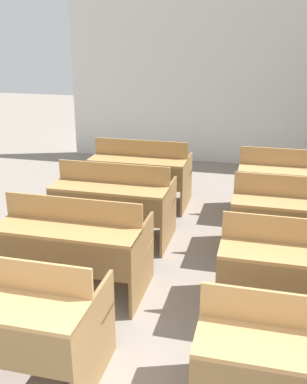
% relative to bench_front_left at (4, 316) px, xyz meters
% --- Properties ---
extents(wall_back, '(6.20, 0.06, 2.86)m').
position_rel_bench_front_left_xyz_m(wall_back, '(1.12, 5.89, 0.95)').
color(wall_back, silver).
rests_on(wall_back, ground_plane).
extents(bench_front_left, '(1.32, 0.77, 0.92)m').
position_rel_bench_front_left_xyz_m(bench_front_left, '(0.00, 0.00, 0.00)').
color(bench_front_left, olive).
rests_on(bench_front_left, ground_plane).
extents(bench_second_left, '(1.32, 0.77, 0.92)m').
position_rel_bench_front_left_xyz_m(bench_second_left, '(0.02, 1.15, 0.00)').
color(bench_second_left, olive).
rests_on(bench_second_left, ground_plane).
extents(bench_second_right, '(1.32, 0.77, 0.92)m').
position_rel_bench_front_left_xyz_m(bench_second_right, '(2.02, 1.16, 0.00)').
color(bench_second_right, olive).
rests_on(bench_second_right, ground_plane).
extents(bench_third_left, '(1.32, 0.77, 0.92)m').
position_rel_bench_front_left_xyz_m(bench_third_left, '(0.02, 2.29, 0.00)').
color(bench_third_left, olive).
rests_on(bench_third_left, ground_plane).
extents(bench_third_right, '(1.32, 0.77, 0.92)m').
position_rel_bench_front_left_xyz_m(bench_third_right, '(2.04, 2.29, 0.00)').
color(bench_third_right, olive).
rests_on(bench_third_right, ground_plane).
extents(bench_back_left, '(1.32, 0.77, 0.92)m').
position_rel_bench_front_left_xyz_m(bench_back_left, '(0.02, 3.45, 0.00)').
color(bench_back_left, olive).
rests_on(bench_back_left, ground_plane).
extents(bench_back_right, '(1.32, 0.77, 0.92)m').
position_rel_bench_front_left_xyz_m(bench_back_right, '(2.03, 3.44, 0.00)').
color(bench_back_right, olive).
rests_on(bench_back_right, ground_plane).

